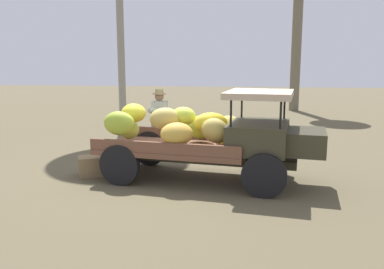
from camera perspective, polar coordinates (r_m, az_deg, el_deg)
ground_plane at (r=8.76m, az=-2.09°, el=-5.64°), size 60.00×60.00×0.00m
truck at (r=8.08m, az=3.39°, el=-0.33°), size 4.61×2.28×1.84m
farmer at (r=10.07m, az=-4.60°, el=2.15°), size 0.52×0.47×1.72m
wooden_crate at (r=8.85m, az=-13.80°, el=-4.35°), size 0.71×0.62×0.42m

